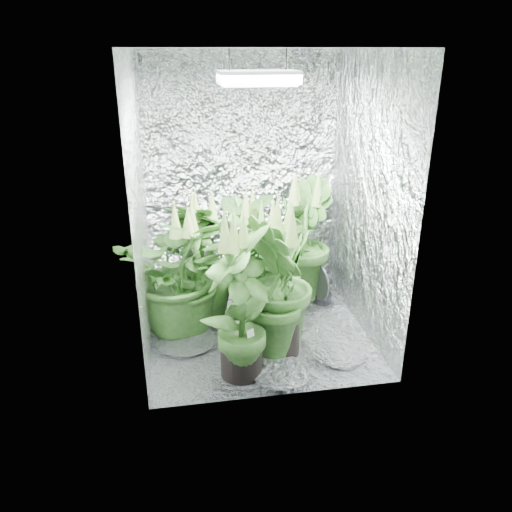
{
  "coord_description": "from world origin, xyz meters",
  "views": [
    {
      "loc": [
        -0.57,
        -3.28,
        1.99
      ],
      "look_at": [
        -0.01,
        0.0,
        0.61
      ],
      "focal_mm": 35.0,
      "sensor_mm": 36.0,
      "label": 1
    }
  ],
  "objects_px": {
    "plant_e": "(261,266)",
    "plant_g": "(280,286)",
    "grow_lamp": "(258,78)",
    "circulation_fan": "(320,286)",
    "plant_c": "(302,242)",
    "plant_f": "(241,304)",
    "plant_a": "(180,272)",
    "plant_d": "(201,262)",
    "plant_b": "(251,256)"
  },
  "relations": [
    {
      "from": "plant_b",
      "to": "plant_e",
      "type": "xyz_separation_m",
      "value": [
        0.04,
        -0.25,
        0.01
      ]
    },
    {
      "from": "grow_lamp",
      "to": "plant_f",
      "type": "xyz_separation_m",
      "value": [
        -0.2,
        -0.54,
        -1.31
      ]
    },
    {
      "from": "plant_e",
      "to": "plant_g",
      "type": "height_order",
      "value": "plant_g"
    },
    {
      "from": "grow_lamp",
      "to": "plant_e",
      "type": "height_order",
      "value": "grow_lamp"
    },
    {
      "from": "plant_b",
      "to": "circulation_fan",
      "type": "height_order",
      "value": "plant_b"
    },
    {
      "from": "plant_d",
      "to": "plant_a",
      "type": "bearing_deg",
      "value": -130.89
    },
    {
      "from": "plant_f",
      "to": "plant_g",
      "type": "xyz_separation_m",
      "value": [
        0.3,
        0.21,
        -0.01
      ]
    },
    {
      "from": "circulation_fan",
      "to": "plant_c",
      "type": "bearing_deg",
      "value": 110.0
    },
    {
      "from": "plant_f",
      "to": "plant_g",
      "type": "relative_size",
      "value": 1.01
    },
    {
      "from": "plant_a",
      "to": "plant_e",
      "type": "bearing_deg",
      "value": 4.68
    },
    {
      "from": "plant_e",
      "to": "plant_f",
      "type": "height_order",
      "value": "plant_f"
    },
    {
      "from": "grow_lamp",
      "to": "plant_d",
      "type": "relative_size",
      "value": 0.48
    },
    {
      "from": "plant_g",
      "to": "plant_b",
      "type": "bearing_deg",
      "value": 96.91
    },
    {
      "from": "plant_c",
      "to": "plant_d",
      "type": "distance_m",
      "value": 0.89
    },
    {
      "from": "plant_b",
      "to": "plant_e",
      "type": "relative_size",
      "value": 1.01
    },
    {
      "from": "grow_lamp",
      "to": "plant_a",
      "type": "xyz_separation_m",
      "value": [
        -0.56,
        0.08,
        -1.34
      ]
    },
    {
      "from": "plant_c",
      "to": "plant_g",
      "type": "relative_size",
      "value": 1.0
    },
    {
      "from": "plant_a",
      "to": "circulation_fan",
      "type": "distance_m",
      "value": 1.23
    },
    {
      "from": "plant_a",
      "to": "plant_c",
      "type": "relative_size",
      "value": 0.94
    },
    {
      "from": "plant_a",
      "to": "plant_g",
      "type": "height_order",
      "value": "plant_g"
    },
    {
      "from": "plant_d",
      "to": "plant_e",
      "type": "height_order",
      "value": "plant_d"
    },
    {
      "from": "grow_lamp",
      "to": "plant_f",
      "type": "relative_size",
      "value": 0.45
    },
    {
      "from": "plant_e",
      "to": "plant_f",
      "type": "xyz_separation_m",
      "value": [
        -0.25,
        -0.67,
        0.05
      ]
    },
    {
      "from": "circulation_fan",
      "to": "grow_lamp",
      "type": "bearing_deg",
      "value": -168.39
    },
    {
      "from": "plant_e",
      "to": "plant_g",
      "type": "relative_size",
      "value": 0.9
    },
    {
      "from": "plant_a",
      "to": "plant_d",
      "type": "xyz_separation_m",
      "value": [
        0.17,
        0.19,
        -0.01
      ]
    },
    {
      "from": "plant_a",
      "to": "circulation_fan",
      "type": "relative_size",
      "value": 2.76
    },
    {
      "from": "plant_a",
      "to": "plant_g",
      "type": "relative_size",
      "value": 0.94
    },
    {
      "from": "plant_c",
      "to": "plant_f",
      "type": "bearing_deg",
      "value": -122.77
    },
    {
      "from": "plant_c",
      "to": "plant_b",
      "type": "bearing_deg",
      "value": -165.43
    },
    {
      "from": "plant_g",
      "to": "circulation_fan",
      "type": "bearing_deg",
      "value": 53.14
    },
    {
      "from": "plant_a",
      "to": "plant_d",
      "type": "relative_size",
      "value": 1.01
    },
    {
      "from": "grow_lamp",
      "to": "circulation_fan",
      "type": "distance_m",
      "value": 1.8
    },
    {
      "from": "grow_lamp",
      "to": "plant_g",
      "type": "height_order",
      "value": "grow_lamp"
    },
    {
      "from": "plant_e",
      "to": "circulation_fan",
      "type": "distance_m",
      "value": 0.66
    },
    {
      "from": "plant_g",
      "to": "circulation_fan",
      "type": "distance_m",
      "value": 0.9
    },
    {
      "from": "plant_d",
      "to": "plant_g",
      "type": "bearing_deg",
      "value": -50.14
    },
    {
      "from": "grow_lamp",
      "to": "plant_c",
      "type": "height_order",
      "value": "grow_lamp"
    },
    {
      "from": "plant_c",
      "to": "plant_e",
      "type": "bearing_deg",
      "value": -138.35
    },
    {
      "from": "plant_c",
      "to": "grow_lamp",
      "type": "bearing_deg",
      "value": -132.97
    },
    {
      "from": "grow_lamp",
      "to": "circulation_fan",
      "type": "bearing_deg",
      "value": 29.52
    },
    {
      "from": "circulation_fan",
      "to": "plant_b",
      "type": "bearing_deg",
      "value": 157.58
    },
    {
      "from": "grow_lamp",
      "to": "plant_e",
      "type": "relative_size",
      "value": 0.5
    },
    {
      "from": "plant_d",
      "to": "plant_g",
      "type": "xyz_separation_m",
      "value": [
        0.5,
        -0.59,
        0.03
      ]
    },
    {
      "from": "grow_lamp",
      "to": "plant_e",
      "type": "bearing_deg",
      "value": 69.06
    },
    {
      "from": "plant_b",
      "to": "plant_d",
      "type": "distance_m",
      "value": 0.43
    },
    {
      "from": "plant_d",
      "to": "plant_e",
      "type": "xyz_separation_m",
      "value": [
        0.45,
        -0.14,
        -0.01
      ]
    },
    {
      "from": "plant_a",
      "to": "plant_f",
      "type": "xyz_separation_m",
      "value": [
        0.36,
        -0.62,
        0.03
      ]
    },
    {
      "from": "plant_a",
      "to": "plant_g",
      "type": "bearing_deg",
      "value": -31.35
    },
    {
      "from": "plant_b",
      "to": "plant_f",
      "type": "height_order",
      "value": "plant_f"
    }
  ]
}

